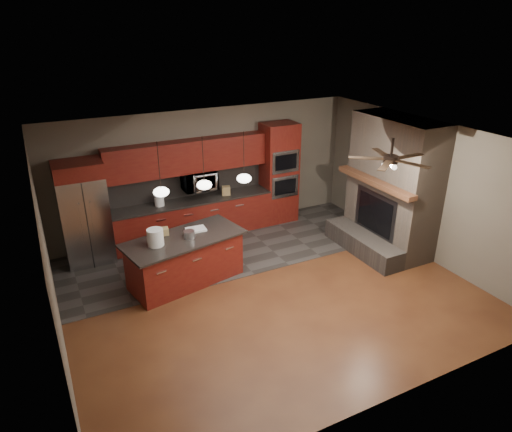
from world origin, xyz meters
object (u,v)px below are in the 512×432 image
refrigerator (84,213)px  counter_box (226,191)px  microwave (199,181)px  oven_tower (279,173)px  white_bucket (155,237)px  paint_tray (196,229)px  kitchen_island (185,260)px  paint_can (189,234)px  cardboard_box (163,231)px  counter_bucket (159,201)px

refrigerator → counter_box: (3.04, 0.03, -0.05)m
microwave → oven_tower: bearing=-1.7°
white_bucket → paint_tray: (0.83, 0.26, -0.13)m
kitchen_island → white_bucket: bearing=176.0°
oven_tower → paint_can: 3.37m
oven_tower → refrigerator: oven_tower is taller
white_bucket → paint_tray: white_bucket is taller
oven_tower → white_bucket: size_ratio=7.83×
cardboard_box → paint_can: bearing=-31.5°
oven_tower → microwave: oven_tower is taller
oven_tower → paint_tray: 3.07m
cardboard_box → counter_box: counter_box is taller
paint_can → white_bucket: bearing=-178.6°
oven_tower → counter_bucket: size_ratio=10.41×
kitchen_island → refrigerator: bearing=120.2°
kitchen_island → counter_bucket: size_ratio=10.22×
oven_tower → kitchen_island: (-2.95, -1.73, -0.73)m
cardboard_box → counter_bucket: bearing=85.7°
oven_tower → counter_box: oven_tower is taller
microwave → white_bucket: 2.40m
refrigerator → paint_tray: bearing=-39.5°
paint_tray → counter_bucket: (-0.26, 1.55, 0.08)m
white_bucket → counter_bucket: 1.89m
white_bucket → paint_can: size_ratio=1.49×
oven_tower → counter_bucket: bearing=179.9°
refrigerator → paint_can: (1.57, -1.71, -0.06)m
white_bucket → paint_tray: size_ratio=0.84×
paint_can → counter_bucket: size_ratio=0.89×
microwave → counter_bucket: size_ratio=3.20×
white_bucket → counter_box: 2.73m
white_bucket → cardboard_box: (0.23, 0.35, -0.09)m
oven_tower → paint_tray: (-2.65, -1.54, -0.25)m
oven_tower → refrigerator: (-4.42, -0.07, -0.14)m
white_bucket → cardboard_box: bearing=57.2°
white_bucket → counter_bucket: (0.57, 1.80, -0.06)m
white_bucket → paint_tray: 0.88m
microwave → white_bucket: (-1.50, -1.85, -0.23)m
paint_can → cardboard_box: (-0.39, 0.34, -0.00)m
cardboard_box → white_bucket: bearing=-113.6°
paint_can → counter_box: size_ratio=1.01×
kitchen_island → white_bucket: white_bucket is taller
oven_tower → kitchen_island: size_ratio=1.02×
oven_tower → counter_box: (-1.39, -0.04, -0.19)m
cardboard_box → refrigerator: bearing=139.8°
cardboard_box → oven_tower: bearing=33.2°
microwave → paint_tray: size_ratio=2.01×
cardboard_box → kitchen_island: bearing=-33.9°
refrigerator → paint_tray: 2.31m
microwave → paint_can: bearing=-115.6°
counter_bucket → refrigerator: bearing=-176.9°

